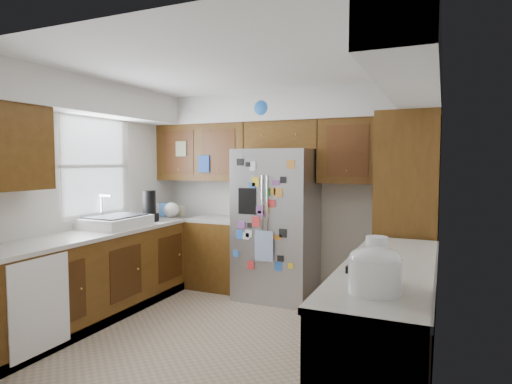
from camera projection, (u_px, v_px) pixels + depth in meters
floor at (232, 332)px, 4.14m from camera, size 3.60×3.60×0.00m
room_shell at (238, 145)px, 4.39m from camera, size 3.64×3.24×2.52m
left_counter_run at (122, 273)px, 4.68m from camera, size 1.36×3.20×0.92m
right_counter_run at (388, 333)px, 3.08m from camera, size 0.63×2.25×0.92m
pantry at (408, 216)px, 4.52m from camera, size 0.60×0.90×2.15m
fridge at (277, 224)px, 5.18m from camera, size 0.90×0.79×1.80m
bridge_cabinet at (284, 136)px, 5.31m from camera, size 0.96×0.34×0.35m
fridge_top_items at (276, 110)px, 5.29m from camera, size 0.61×0.41×0.31m
sink_assembly at (116, 221)px, 4.76m from camera, size 0.52×0.70×0.37m
left_counter_clutter at (160, 209)px, 5.45m from camera, size 0.34×0.75×0.38m
rice_cooker at (375, 269)px, 2.38m from camera, size 0.30×0.29×0.26m
paper_towel at (376, 261)px, 2.53m from camera, size 0.13×0.13×0.29m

